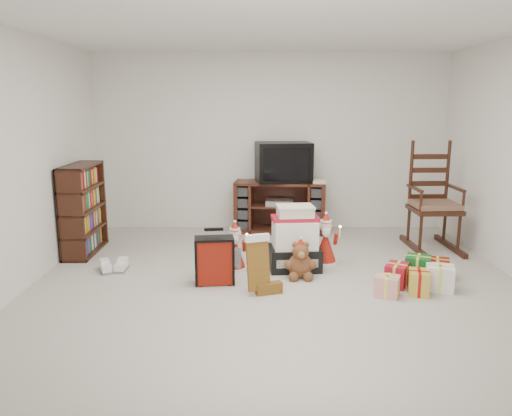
{
  "coord_description": "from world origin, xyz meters",
  "views": [
    {
      "loc": [
        -0.23,
        -4.7,
        1.82
      ],
      "look_at": [
        -0.21,
        0.6,
        0.69
      ],
      "focal_mm": 35.0,
      "sensor_mm": 36.0,
      "label": 1
    }
  ],
  "objects_px": {
    "gift_cluster": "(417,276)",
    "rocking_chair": "(432,211)",
    "teddy_bear": "(300,262)",
    "crt_television": "(283,162)",
    "tv_stand": "(280,207)",
    "bookshelf": "(83,211)",
    "gift_pile": "(295,242)",
    "sneaker_pair": "(114,267)",
    "red_suitcase": "(215,260)",
    "mrs_claus_figurine": "(235,251)",
    "santa_figurine": "(325,245)"
  },
  "relations": [
    {
      "from": "gift_cluster",
      "to": "rocking_chair",
      "type": "bearing_deg",
      "value": 66.22
    },
    {
      "from": "teddy_bear",
      "to": "crt_television",
      "type": "bearing_deg",
      "value": 92.3
    },
    {
      "from": "tv_stand",
      "to": "rocking_chair",
      "type": "height_order",
      "value": "rocking_chair"
    },
    {
      "from": "bookshelf",
      "to": "gift_pile",
      "type": "bearing_deg",
      "value": -14.32
    },
    {
      "from": "teddy_bear",
      "to": "sneaker_pair",
      "type": "bearing_deg",
      "value": 174.12
    },
    {
      "from": "crt_television",
      "to": "gift_pile",
      "type": "bearing_deg",
      "value": -95.7
    },
    {
      "from": "sneaker_pair",
      "to": "gift_cluster",
      "type": "relative_size",
      "value": 0.34
    },
    {
      "from": "gift_pile",
      "to": "rocking_chair",
      "type": "bearing_deg",
      "value": 20.18
    },
    {
      "from": "teddy_bear",
      "to": "red_suitcase",
      "type": "bearing_deg",
      "value": -168.94
    },
    {
      "from": "mrs_claus_figurine",
      "to": "teddy_bear",
      "type": "bearing_deg",
      "value": -19.74
    },
    {
      "from": "red_suitcase",
      "to": "teddy_bear",
      "type": "xyz_separation_m",
      "value": [
        0.89,
        0.17,
        -0.08
      ]
    },
    {
      "from": "sneaker_pair",
      "to": "mrs_claus_figurine",
      "type": "bearing_deg",
      "value": -13.18
    },
    {
      "from": "bookshelf",
      "to": "gift_pile",
      "type": "distance_m",
      "value": 2.62
    },
    {
      "from": "teddy_bear",
      "to": "sneaker_pair",
      "type": "xyz_separation_m",
      "value": [
        -2.03,
        0.21,
        -0.12
      ]
    },
    {
      "from": "santa_figurine",
      "to": "sneaker_pair",
      "type": "relative_size",
      "value": 1.83
    },
    {
      "from": "mrs_claus_figurine",
      "to": "sneaker_pair",
      "type": "height_order",
      "value": "mrs_claus_figurine"
    },
    {
      "from": "gift_cluster",
      "to": "tv_stand",
      "type": "bearing_deg",
      "value": 119.84
    },
    {
      "from": "teddy_bear",
      "to": "gift_cluster",
      "type": "height_order",
      "value": "teddy_bear"
    },
    {
      "from": "rocking_chair",
      "to": "red_suitcase",
      "type": "relative_size",
      "value": 2.46
    },
    {
      "from": "gift_pile",
      "to": "bookshelf",
      "type": "bearing_deg",
      "value": 160.68
    },
    {
      "from": "santa_figurine",
      "to": "red_suitcase",
      "type": "bearing_deg",
      "value": -152.67
    },
    {
      "from": "sneaker_pair",
      "to": "gift_cluster",
      "type": "distance_m",
      "value": 3.21
    },
    {
      "from": "teddy_bear",
      "to": "gift_pile",
      "type": "bearing_deg",
      "value": 98.02
    },
    {
      "from": "gift_pile",
      "to": "mrs_claus_figurine",
      "type": "relative_size",
      "value": 1.28
    },
    {
      "from": "tv_stand",
      "to": "bookshelf",
      "type": "distance_m",
      "value": 2.65
    },
    {
      "from": "rocking_chair",
      "to": "gift_cluster",
      "type": "distance_m",
      "value": 1.58
    },
    {
      "from": "santa_figurine",
      "to": "gift_cluster",
      "type": "bearing_deg",
      "value": -41.87
    },
    {
      "from": "mrs_claus_figurine",
      "to": "bookshelf",
      "type": "bearing_deg",
      "value": 160.13
    },
    {
      "from": "rocking_chair",
      "to": "teddy_bear",
      "type": "bearing_deg",
      "value": -149.4
    },
    {
      "from": "red_suitcase",
      "to": "gift_cluster",
      "type": "bearing_deg",
      "value": -9.17
    },
    {
      "from": "bookshelf",
      "to": "teddy_bear",
      "type": "height_order",
      "value": "bookshelf"
    },
    {
      "from": "rocking_chair",
      "to": "mrs_claus_figurine",
      "type": "distance_m",
      "value": 2.63
    },
    {
      "from": "tv_stand",
      "to": "red_suitcase",
      "type": "height_order",
      "value": "tv_stand"
    },
    {
      "from": "tv_stand",
      "to": "bookshelf",
      "type": "bearing_deg",
      "value": -151.97
    },
    {
      "from": "rocking_chair",
      "to": "teddy_bear",
      "type": "distance_m",
      "value": 2.12
    },
    {
      "from": "red_suitcase",
      "to": "mrs_claus_figurine",
      "type": "distance_m",
      "value": 0.47
    },
    {
      "from": "teddy_bear",
      "to": "mrs_claus_figurine",
      "type": "relative_size",
      "value": 0.7
    },
    {
      "from": "red_suitcase",
      "to": "sneaker_pair",
      "type": "relative_size",
      "value": 1.75
    },
    {
      "from": "bookshelf",
      "to": "santa_figurine",
      "type": "relative_size",
      "value": 1.82
    },
    {
      "from": "tv_stand",
      "to": "crt_television",
      "type": "bearing_deg",
      "value": 24.21
    },
    {
      "from": "teddy_bear",
      "to": "mrs_claus_figurine",
      "type": "height_order",
      "value": "mrs_claus_figurine"
    },
    {
      "from": "teddy_bear",
      "to": "sneaker_pair",
      "type": "relative_size",
      "value": 1.18
    },
    {
      "from": "tv_stand",
      "to": "gift_pile",
      "type": "relative_size",
      "value": 1.86
    },
    {
      "from": "gift_pile",
      "to": "teddy_bear",
      "type": "bearing_deg",
      "value": -86.98
    },
    {
      "from": "rocking_chair",
      "to": "gift_pile",
      "type": "distance_m",
      "value": 2.0
    },
    {
      "from": "red_suitcase",
      "to": "santa_figurine",
      "type": "bearing_deg",
      "value": 21.11
    },
    {
      "from": "mrs_claus_figurine",
      "to": "crt_television",
      "type": "distance_m",
      "value": 1.97
    },
    {
      "from": "teddy_bear",
      "to": "santa_figurine",
      "type": "height_order",
      "value": "santa_figurine"
    },
    {
      "from": "bookshelf",
      "to": "sneaker_pair",
      "type": "height_order",
      "value": "bookshelf"
    },
    {
      "from": "red_suitcase",
      "to": "gift_cluster",
      "type": "xyz_separation_m",
      "value": [
        2.03,
        -0.1,
        -0.13
      ]
    }
  ]
}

